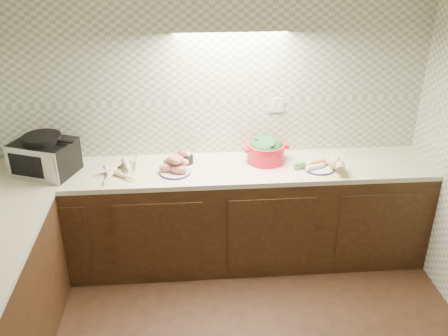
{
  "coord_description": "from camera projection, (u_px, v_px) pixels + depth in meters",
  "views": [
    {
      "loc": [
        -0.2,
        -2.13,
        2.7
      ],
      "look_at": [
        0.07,
        1.25,
        1.02
      ],
      "focal_mm": 40.0,
      "sensor_mm": 36.0,
      "label": 1
    }
  ],
  "objects": [
    {
      "name": "toaster_oven",
      "position": [
        44.0,
        156.0,
        3.91
      ],
      "size": [
        0.54,
        0.49,
        0.32
      ],
      "rotation": [
        0.0,
        0.0,
        -0.37
      ],
      "color": "black",
      "rests_on": "counter"
    },
    {
      "name": "parsnip_pile",
      "position": [
        125.0,
        170.0,
        3.95
      ],
      "size": [
        0.47,
        0.44,
        0.08
      ],
      "color": "beige",
      "rests_on": "counter"
    },
    {
      "name": "onion_bowl",
      "position": [
        184.0,
        158.0,
        4.13
      ],
      "size": [
        0.15,
        0.15,
        0.12
      ],
      "color": "black",
      "rests_on": "counter"
    },
    {
      "name": "counter",
      "position": [
        123.0,
        281.0,
        3.48
      ],
      "size": [
        3.6,
        3.6,
        0.9
      ],
      "color": "black",
      "rests_on": "ground"
    },
    {
      "name": "dutch_oven",
      "position": [
        266.0,
        150.0,
        4.13
      ],
      "size": [
        0.39,
        0.36,
        0.22
      ],
      "rotation": [
        0.0,
        0.0,
        0.16
      ],
      "color": "red",
      "rests_on": "counter"
    },
    {
      "name": "sweet_potato_plate",
      "position": [
        175.0,
        166.0,
        3.96
      ],
      "size": [
        0.26,
        0.25,
        0.15
      ],
      "rotation": [
        0.0,
        0.0,
        -0.37
      ],
      "color": "#1A1D46",
      "rests_on": "counter"
    },
    {
      "name": "veg_plate",
      "position": [
        326.0,
        165.0,
        4.02
      ],
      "size": [
        0.43,
        0.29,
        0.12
      ],
      "rotation": [
        0.0,
        0.0,
        -0.42
      ],
      "color": "#1A1D46",
      "rests_on": "counter"
    },
    {
      "name": "room",
      "position": [
        230.0,
        171.0,
        2.4
      ],
      "size": [
        3.6,
        3.6,
        2.6
      ],
      "color": "black",
      "rests_on": "ground"
    }
  ]
}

